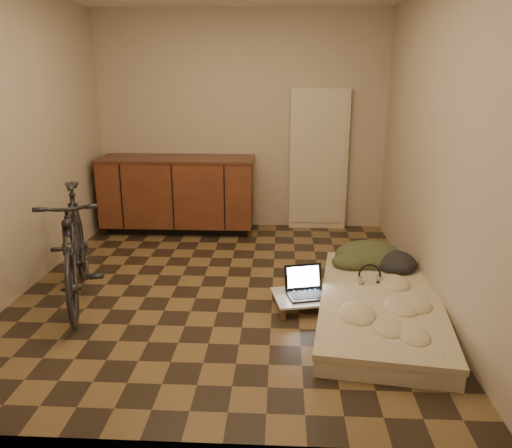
# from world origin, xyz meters

# --- Properties ---
(room_shell) EXTENTS (3.50, 4.00, 2.60)m
(room_shell) POSITION_xyz_m (0.00, 0.00, 1.30)
(room_shell) COLOR brown
(room_shell) RESTS_ON ground
(cabinets) EXTENTS (1.84, 0.62, 0.91)m
(cabinets) POSITION_xyz_m (-0.75, 1.70, 0.47)
(cabinets) COLOR black
(cabinets) RESTS_ON ground
(appliance_panel) EXTENTS (0.70, 0.10, 1.70)m
(appliance_panel) POSITION_xyz_m (0.95, 1.94, 0.85)
(appliance_panel) COLOR beige
(appliance_panel) RESTS_ON ground
(bicycle) EXTENTS (0.98, 1.72, 1.07)m
(bicycle) POSITION_xyz_m (-1.20, -0.33, 0.53)
(bicycle) COLOR black
(bicycle) RESTS_ON ground
(futon) EXTENTS (1.18, 2.04, 0.17)m
(futon) POSITION_xyz_m (1.30, -0.49, 0.08)
(futon) COLOR beige
(futon) RESTS_ON ground
(clothing_pile) EXTENTS (0.74, 0.64, 0.27)m
(clothing_pile) POSITION_xyz_m (1.38, 0.26, 0.30)
(clothing_pile) COLOR #373E24
(clothing_pile) RESTS_ON futon
(headphones) EXTENTS (0.23, 0.21, 0.14)m
(headphones) POSITION_xyz_m (1.25, -0.22, 0.24)
(headphones) COLOR black
(headphones) RESTS_ON futon
(lap_desk) EXTENTS (0.71, 0.54, 0.11)m
(lap_desk) POSITION_xyz_m (0.78, -0.36, 0.09)
(lap_desk) COLOR brown
(lap_desk) RESTS_ON ground
(laptop) EXTENTS (0.38, 0.36, 0.22)m
(laptop) POSITION_xyz_m (0.72, -0.34, 0.15)
(laptop) COLOR black
(laptop) RESTS_ON lap_desk
(mouse) EXTENTS (0.07, 0.11, 0.04)m
(mouse) POSITION_xyz_m (1.02, -0.34, 0.13)
(mouse) COLOR white
(mouse) RESTS_ON lap_desk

